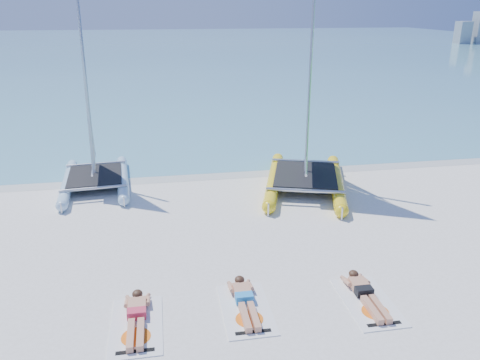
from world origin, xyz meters
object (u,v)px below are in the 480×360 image
at_px(catamaran_yellow, 308,118).
at_px(sunbather_b, 245,299).
at_px(catamaran_blue, 90,133).
at_px(towel_b, 246,309).
at_px(sunbather_c, 365,292).
at_px(towel_a, 137,326).
at_px(sunbather_a, 137,315).
at_px(towel_c, 368,302).

xyz_separation_m(catamaran_yellow, sunbather_b, (-3.42, -6.83, -2.18)).
bearing_deg(catamaran_blue, towel_b, -68.51).
distance_m(towel_b, sunbather_c, 2.58).
xyz_separation_m(towel_a, towel_b, (2.21, 0.17, 0.00)).
relative_size(catamaran_yellow, sunbather_c, 4.23).
bearing_deg(sunbather_a, towel_b, -0.68).
height_order(catamaran_yellow, sunbather_b, catamaran_yellow).
bearing_deg(sunbather_a, sunbather_c, -0.38).
height_order(towel_a, towel_b, same).
bearing_deg(towel_c, catamaran_blue, 128.39).
xyz_separation_m(towel_a, sunbather_a, (0.00, 0.19, 0.11)).
relative_size(towel_b, towel_c, 1.00).
bearing_deg(sunbather_b, towel_c, -8.60).
bearing_deg(towel_a, towel_b, 4.30).
relative_size(towel_a, towel_c, 1.00).
distance_m(catamaran_blue, towel_b, 9.04).
bearing_deg(catamaran_blue, sunbather_b, -67.96).
xyz_separation_m(catamaran_blue, towel_a, (1.67, -8.12, -1.86)).
xyz_separation_m(towel_b, sunbather_c, (2.58, -0.01, 0.11)).
relative_size(catamaran_blue, towel_b, 3.38).
height_order(sunbather_a, sunbather_c, same).
bearing_deg(catamaran_yellow, towel_c, -79.34).
distance_m(sunbather_a, sunbather_b, 2.21).
height_order(catamaran_yellow, towel_a, catamaran_yellow).
height_order(catamaran_blue, sunbather_c, catamaran_blue).
bearing_deg(sunbather_a, catamaran_blue, 101.90).
bearing_deg(towel_a, sunbather_b, 9.21).
relative_size(catamaran_yellow, towel_b, 3.95).
relative_size(towel_a, sunbather_b, 1.07).
xyz_separation_m(catamaran_blue, towel_b, (3.88, -7.95, -1.86)).
xyz_separation_m(catamaran_blue, towel_c, (6.46, -8.15, -1.86)).
distance_m(catamaran_yellow, sunbather_a, 9.24).
xyz_separation_m(towel_a, sunbather_b, (2.21, 0.36, 0.11)).
relative_size(catamaran_yellow, sunbather_a, 4.23).
height_order(towel_a, sunbather_c, sunbather_c).
xyz_separation_m(towel_a, sunbather_c, (4.79, 0.16, 0.11)).
relative_size(catamaran_blue, towel_a, 3.38).
height_order(towel_c, sunbather_c, sunbather_c).
xyz_separation_m(catamaran_yellow, sunbather_a, (-5.63, -7.00, -2.18)).
bearing_deg(sunbather_b, sunbather_a, -175.70).
relative_size(sunbather_a, sunbather_c, 1.00).
height_order(catamaran_blue, towel_c, catamaran_blue).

